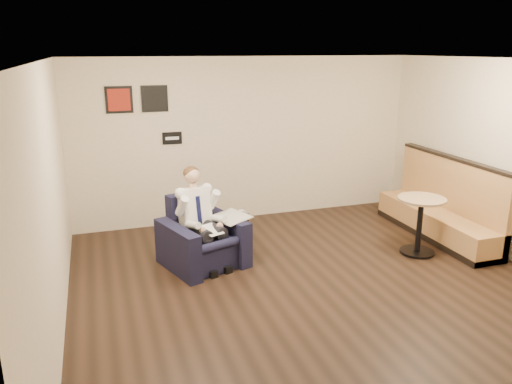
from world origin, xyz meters
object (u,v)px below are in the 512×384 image
object	(u,v)px
side_table	(228,234)
banquette	(438,198)
smartphone	(233,215)
cafe_table	(419,226)
armchair	(203,232)
seated_man	(207,223)
coffee_mug	(241,213)
green_folder	(225,219)

from	to	relation	value
side_table	banquette	bearing A→B (deg)	-8.66
smartphone	cafe_table	world-z (taller)	cafe_table
smartphone	armchair	bearing A→B (deg)	-101.23
banquette	cafe_table	distance (m)	0.89
armchair	banquette	world-z (taller)	banquette
seated_man	coffee_mug	world-z (taller)	seated_man
green_folder	banquette	bearing A→B (deg)	-8.46
side_table	cafe_table	bearing A→B (deg)	-21.02
green_folder	smartphone	size ratio (longest dim) A/B	3.21
coffee_mug	banquette	xyz separation A→B (m)	(3.10, -0.54, 0.10)
smartphone	coffee_mug	bearing A→B (deg)	-7.10
armchair	coffee_mug	size ratio (longest dim) A/B	9.69
side_table	green_folder	distance (m)	0.25
side_table	green_folder	xyz separation A→B (m)	(-0.04, -0.01, 0.25)
banquette	cafe_table	xyz separation A→B (m)	(-0.70, -0.51, -0.21)
armchair	banquette	bearing A→B (deg)	-20.00
armchair	side_table	size ratio (longest dim) A/B	1.67
green_folder	coffee_mug	size ratio (longest dim) A/B	4.74
coffee_mug	smartphone	xyz separation A→B (m)	(-0.11, 0.10, -0.05)
seated_man	cafe_table	world-z (taller)	seated_man
side_table	banquette	size ratio (longest dim) A/B	0.24
side_table	coffee_mug	xyz separation A→B (m)	(0.23, 0.04, 0.29)
green_folder	coffee_mug	world-z (taller)	coffee_mug
armchair	seated_man	bearing A→B (deg)	-90.00
armchair	cafe_table	bearing A→B (deg)	-29.49
armchair	cafe_table	distance (m)	3.16
side_table	armchair	bearing A→B (deg)	-137.16
armchair	side_table	xyz separation A→B (m)	(0.46, 0.43, -0.24)
armchair	smartphone	bearing A→B (deg)	25.08
seated_man	cafe_table	distance (m)	3.10
seated_man	green_folder	size ratio (longest dim) A/B	2.71
armchair	side_table	bearing A→B (deg)	23.99
coffee_mug	cafe_table	xyz separation A→B (m)	(2.41, -1.05, -0.11)
side_table	coffee_mug	distance (m)	0.37
seated_man	side_table	world-z (taller)	seated_man
seated_man	smartphone	distance (m)	0.89
seated_man	armchair	bearing A→B (deg)	90.00
armchair	seated_man	distance (m)	0.22
seated_man	side_table	bearing A→B (deg)	33.43
armchair	side_table	distance (m)	0.68
banquette	cafe_table	world-z (taller)	banquette
banquette	green_folder	bearing A→B (deg)	171.54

